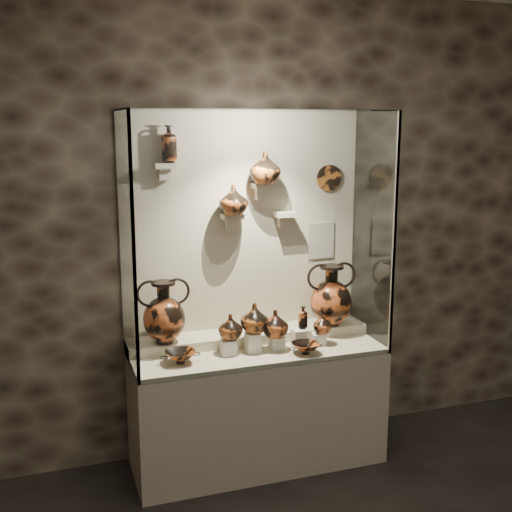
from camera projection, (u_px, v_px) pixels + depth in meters
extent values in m
cube|color=#2C221B|center=(243.00, 229.00, 4.46)|extent=(5.00, 0.02, 3.20)
cube|color=#BDAF98|center=(257.00, 408.00, 4.40)|extent=(1.70, 0.60, 0.80)
cube|color=beige|center=(257.00, 351.00, 4.32)|extent=(1.68, 0.58, 0.03)
cube|color=beige|center=(249.00, 338.00, 4.48)|extent=(1.70, 0.25, 0.10)
cube|color=#BDAF98|center=(243.00, 229.00, 4.46)|extent=(1.70, 0.03, 1.60)
cube|color=white|center=(273.00, 244.00, 3.89)|extent=(1.70, 0.01, 1.60)
cube|color=white|center=(126.00, 244.00, 3.90)|extent=(0.01, 0.60, 1.60)
cube|color=white|center=(373.00, 229.00, 4.43)|extent=(0.01, 0.60, 1.60)
cube|color=white|center=(258.00, 111.00, 4.00)|extent=(1.70, 0.60, 0.01)
cube|color=gray|center=(134.00, 252.00, 3.63)|extent=(0.02, 0.02, 1.60)
cube|color=gray|center=(394.00, 236.00, 4.16)|extent=(0.02, 0.02, 1.60)
cube|color=silver|center=(228.00, 347.00, 4.19)|extent=(0.09, 0.09, 0.10)
cube|color=silver|center=(253.00, 342.00, 4.24)|extent=(0.09, 0.09, 0.13)
cube|color=silver|center=(277.00, 343.00, 4.30)|extent=(0.09, 0.09, 0.09)
cube|color=silver|center=(299.00, 338.00, 4.35)|extent=(0.09, 0.09, 0.12)
cube|color=silver|center=(318.00, 339.00, 4.40)|extent=(0.09, 0.09, 0.08)
cube|color=#BDAF98|center=(165.00, 166.00, 4.12)|extent=(0.14, 0.12, 0.04)
cube|color=#BDAF98|center=(232.00, 217.00, 4.33)|extent=(0.14, 0.12, 0.04)
cube|color=#BDAF98|center=(260.00, 186.00, 4.36)|extent=(0.10, 0.12, 0.04)
cube|color=#BDAF98|center=(284.00, 214.00, 4.45)|extent=(0.14, 0.12, 0.04)
imported|color=#A3461F|center=(230.00, 327.00, 4.19)|extent=(0.17, 0.17, 0.17)
imported|color=#A74D1D|center=(254.00, 318.00, 4.23)|extent=(0.20, 0.20, 0.20)
imported|color=#A3461F|center=(275.00, 324.00, 4.25)|extent=(0.23, 0.23, 0.19)
imported|color=#A3461F|center=(322.00, 324.00, 4.37)|extent=(0.16, 0.16, 0.13)
imported|color=#A74D1D|center=(233.00, 200.00, 4.27)|extent=(0.20, 0.20, 0.20)
imported|color=#A74D1D|center=(265.00, 168.00, 4.29)|extent=(0.22, 0.22, 0.22)
cylinder|color=#9B531E|center=(329.00, 178.00, 4.56)|extent=(0.19, 0.02, 0.19)
cube|color=beige|center=(321.00, 241.00, 4.64)|extent=(0.20, 0.01, 0.26)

